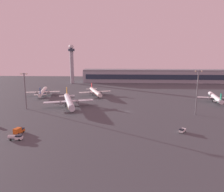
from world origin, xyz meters
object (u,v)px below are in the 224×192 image
airplane_near_gate (95,92)px  apron_light_east (197,90)px  fuel_truck (16,137)px  baggage_tractor (182,130)px  control_tower (72,61)px  airplane_far_stand (215,97)px  airplane_terminal_side (43,92)px  airplane_mid_apron (69,101)px  catering_truck (19,131)px  apron_light_west (25,89)px

airplane_near_gate → apron_light_east: 92.35m
fuel_truck → baggage_tractor: size_ratio=1.43×
control_tower → baggage_tractor: bearing=-61.1°
airplane_far_stand → airplane_terminal_side: airplane_terminal_side is taller
airplane_mid_apron → airplane_far_stand: (111.85, 22.36, -0.82)m
airplane_near_gate → apron_light_east: (71.05, -57.71, 12.30)m
control_tower → baggage_tractor: control_tower is taller
airplane_mid_apron → baggage_tractor: airplane_mid_apron is taller
catering_truck → baggage_tractor: (80.18, 5.21, -0.40)m
airplane_near_gate → baggage_tractor: size_ratio=8.01×
airplane_terminal_side → apron_light_west: size_ratio=1.51×
baggage_tractor → control_tower: bearing=-23.9°
control_tower → baggage_tractor: 192.97m
airplane_terminal_side → airplane_near_gate: (47.06, 2.56, -0.10)m
apron_light_west → airplane_near_gate: bearing=49.5°
apron_light_east → airplane_mid_apron: bearing=169.8°
airplane_mid_apron → airplane_terminal_side: size_ratio=1.16×
airplane_near_gate → catering_truck: bearing=54.8°
airplane_mid_apron → fuel_truck: airplane_mid_apron is taller
control_tower → apron_light_east: size_ratio=1.70×
airplane_mid_apron → airplane_near_gate: (13.76, 42.44, -0.77)m
airplane_far_stand → fuel_truck: bearing=-137.2°
airplane_near_gate → airplane_mid_apron: bearing=52.0°
airplane_near_gate → fuel_truck: size_ratio=5.58×
apron_light_east → airplane_near_gate: bearing=140.9°
apron_light_west → apron_light_east: bearing=-4.3°
control_tower → airplane_near_gate: bearing=-63.6°
apron_light_east → baggage_tractor: bearing=-116.9°
control_tower → airplane_mid_apron: bearing=-78.5°
fuel_truck → airplane_near_gate: bearing=163.2°
baggage_tractor → airplane_near_gate: bearing=-21.8°
airplane_terminal_side → catering_truck: 95.59m
control_tower → airplane_mid_apron: (24.36, -119.26, -22.88)m
fuel_truck → baggage_tractor: (77.90, 12.99, -0.19)m
catering_truck → apron_light_west: apron_light_west is taller
catering_truck → control_tower: bearing=110.8°
airplane_far_stand → apron_light_east: apron_light_east is taller
airplane_near_gate → baggage_tractor: airplane_near_gate is taller
airplane_far_stand → airplane_near_gate: size_ratio=1.02×
control_tower → fuel_truck: (14.59, -180.32, -25.89)m
airplane_near_gate → apron_light_east: size_ratio=1.28×
control_tower → airplane_mid_apron: control_tower is taller
airplane_far_stand → fuel_truck: size_ratio=5.70×
airplane_terminal_side → control_tower: bearing=71.4°
airplane_far_stand → airplane_terminal_side: 146.21m
airplane_terminal_side → apron_light_west: (4.98, -46.69, 10.69)m
airplane_far_stand → baggage_tractor: bearing=-113.5°
airplane_terminal_side → apron_light_east: (118.11, -55.15, 12.20)m
airplane_near_gate → baggage_tractor: 105.62m
airplane_terminal_side → catering_truck: (21.26, -93.17, -2.12)m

